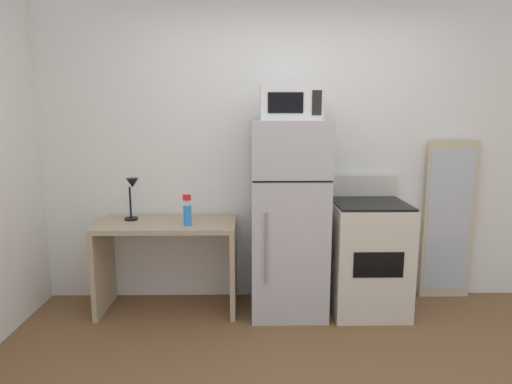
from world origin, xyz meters
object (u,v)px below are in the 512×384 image
desk (168,249)px  oven_range (368,256)px  spray_bottle (187,213)px  leaning_mirror (449,221)px  desk_lamp (132,192)px  refrigerator (288,218)px  microwave (290,103)px

desk → oven_range: bearing=-1.1°
spray_bottle → leaning_mirror: leaning_mirror is taller
desk → leaning_mirror: (2.43, 0.22, 0.18)m
desk_lamp → refrigerator: 1.30m
microwave → spray_bottle: bearing=-176.3°
spray_bottle → desk_lamp: bearing=159.3°
leaning_mirror → oven_range: bearing=-161.7°
desk → refrigerator: refrigerator is taller
desk → oven_range: size_ratio=1.02×
leaning_mirror → refrigerator: bearing=-170.0°
oven_range → desk: bearing=178.9°
desk_lamp → microwave: (1.28, -0.13, 0.71)m
desk → microwave: size_ratio=2.44×
oven_range → leaning_mirror: 0.85m
spray_bottle → refrigerator: size_ratio=0.16×
desk → spray_bottle: size_ratio=4.51×
refrigerator → oven_range: (0.66, -0.00, -0.32)m
oven_range → leaning_mirror: (0.77, 0.26, 0.23)m
desk → oven_range: (1.65, -0.03, -0.05)m
refrigerator → microwave: (0.00, -0.02, 0.92)m
refrigerator → oven_range: size_ratio=1.43×
spray_bottle → oven_range: size_ratio=0.23×
microwave → oven_range: bearing=1.7°
oven_range → leaning_mirror: size_ratio=0.79×
leaning_mirror → spray_bottle: bearing=-171.7°
desk → microwave: bearing=-3.0°
desk → microwave: 1.55m
spray_bottle → leaning_mirror: size_ratio=0.18×
desk → spray_bottle: 0.39m
desk → leaning_mirror: leaning_mirror is taller
desk_lamp → microwave: 1.47m
desk → oven_range: oven_range is taller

